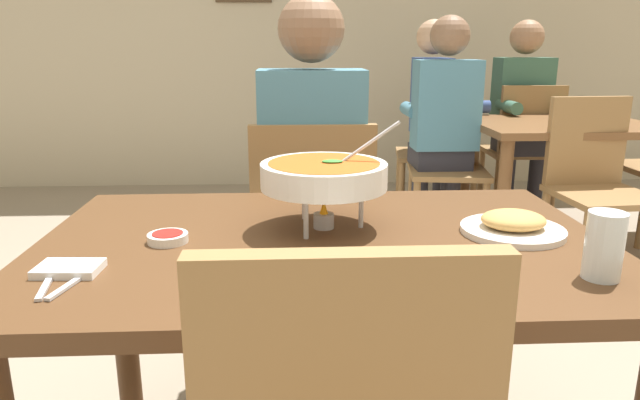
{
  "coord_description": "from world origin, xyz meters",
  "views": [
    {
      "loc": [
        -0.07,
        -1.24,
        1.15
      ],
      "look_at": [
        0.0,
        0.15,
        0.77
      ],
      "focal_mm": 32.09,
      "sensor_mm": 36.0,
      "label": 1
    }
  ],
  "objects_px": {
    "chair_bg_window": "(595,177)",
    "rice_plate": "(358,274)",
    "dining_table_main": "(323,280)",
    "drink_glass": "(604,249)",
    "chair_bg_left": "(444,144)",
    "patron_bg_left": "(436,108)",
    "sauce_dish": "(168,237)",
    "chair_bg_middle": "(446,156)",
    "chair_bg_right": "(524,143)",
    "chair_diner_main": "(312,229)",
    "diner_main": "(311,163)",
    "dining_table_far": "(560,144)",
    "appetizer_plate": "(513,225)",
    "patron_bg_middle": "(443,117)",
    "patron_bg_right": "(523,108)",
    "curry_bowl": "(324,176)"
  },
  "relations": [
    {
      "from": "drink_glass",
      "to": "chair_bg_left",
      "type": "bearing_deg",
      "value": 80.86
    },
    {
      "from": "chair_diner_main",
      "to": "chair_bg_right",
      "type": "height_order",
      "value": "same"
    },
    {
      "from": "sauce_dish",
      "to": "drink_glass",
      "type": "relative_size",
      "value": 0.69
    },
    {
      "from": "chair_bg_window",
      "to": "rice_plate",
      "type": "bearing_deg",
      "value": -128.74
    },
    {
      "from": "dining_table_far",
      "to": "patron_bg_middle",
      "type": "xyz_separation_m",
      "value": [
        -0.67,
        0.06,
        0.15
      ]
    },
    {
      "from": "chair_diner_main",
      "to": "dining_table_main",
      "type": "bearing_deg",
      "value": -90.0
    },
    {
      "from": "chair_diner_main",
      "to": "curry_bowl",
      "type": "distance_m",
      "value": 0.72
    },
    {
      "from": "chair_bg_middle",
      "to": "chair_bg_left",
      "type": "bearing_deg",
      "value": 76.65
    },
    {
      "from": "chair_diner_main",
      "to": "drink_glass",
      "type": "relative_size",
      "value": 6.92
    },
    {
      "from": "diner_main",
      "to": "chair_bg_right",
      "type": "height_order",
      "value": "diner_main"
    },
    {
      "from": "sauce_dish",
      "to": "drink_glass",
      "type": "bearing_deg",
      "value": -16.12
    },
    {
      "from": "dining_table_main",
      "to": "dining_table_far",
      "type": "relative_size",
      "value": 1.29
    },
    {
      "from": "sauce_dish",
      "to": "chair_bg_window",
      "type": "xyz_separation_m",
      "value": [
        1.8,
        1.49,
        -0.22
      ]
    },
    {
      "from": "dining_table_far",
      "to": "chair_bg_left",
      "type": "xyz_separation_m",
      "value": [
        -0.53,
        0.53,
        -0.08
      ]
    },
    {
      "from": "appetizer_plate",
      "to": "dining_table_far",
      "type": "bearing_deg",
      "value": 61.93
    },
    {
      "from": "diner_main",
      "to": "sauce_dish",
      "type": "relative_size",
      "value": 14.56
    },
    {
      "from": "dining_table_main",
      "to": "rice_plate",
      "type": "distance_m",
      "value": 0.3
    },
    {
      "from": "curry_bowl",
      "to": "appetizer_plate",
      "type": "bearing_deg",
      "value": -8.4
    },
    {
      "from": "diner_main",
      "to": "curry_bowl",
      "type": "bearing_deg",
      "value": -89.52
    },
    {
      "from": "appetizer_plate",
      "to": "chair_bg_middle",
      "type": "relative_size",
      "value": 0.27
    },
    {
      "from": "patron_bg_right",
      "to": "appetizer_plate",
      "type": "bearing_deg",
      "value": -112.37
    },
    {
      "from": "chair_bg_left",
      "to": "chair_bg_window",
      "type": "relative_size",
      "value": 1.0
    },
    {
      "from": "patron_bg_left",
      "to": "patron_bg_right",
      "type": "xyz_separation_m",
      "value": [
        0.59,
        0.0,
        0.0
      ]
    },
    {
      "from": "rice_plate",
      "to": "sauce_dish",
      "type": "distance_m",
      "value": 0.47
    },
    {
      "from": "chair_bg_middle",
      "to": "chair_bg_right",
      "type": "bearing_deg",
      "value": 33.71
    },
    {
      "from": "dining_table_main",
      "to": "chair_diner_main",
      "type": "distance_m",
      "value": 0.72
    },
    {
      "from": "appetizer_plate",
      "to": "chair_bg_right",
      "type": "bearing_deg",
      "value": 67.05
    },
    {
      "from": "curry_bowl",
      "to": "patron_bg_right",
      "type": "xyz_separation_m",
      "value": [
        1.47,
        2.45,
        -0.1
      ]
    },
    {
      "from": "appetizer_plate",
      "to": "patron_bg_left",
      "type": "xyz_separation_m",
      "value": [
        0.45,
        2.51,
        0.01
      ]
    },
    {
      "from": "patron_bg_left",
      "to": "patron_bg_right",
      "type": "height_order",
      "value": "same"
    },
    {
      "from": "chair_diner_main",
      "to": "patron_bg_left",
      "type": "height_order",
      "value": "patron_bg_left"
    },
    {
      "from": "chair_bg_middle",
      "to": "patron_bg_left",
      "type": "height_order",
      "value": "patron_bg_left"
    },
    {
      "from": "chair_bg_right",
      "to": "patron_bg_left",
      "type": "xyz_separation_m",
      "value": [
        -0.61,
        0.02,
        0.24
      ]
    },
    {
      "from": "chair_bg_right",
      "to": "chair_diner_main",
      "type": "bearing_deg",
      "value": -129.96
    },
    {
      "from": "dining_table_main",
      "to": "patron_bg_middle",
      "type": "relative_size",
      "value": 0.99
    },
    {
      "from": "dining_table_far",
      "to": "chair_bg_left",
      "type": "relative_size",
      "value": 1.11
    },
    {
      "from": "chair_bg_window",
      "to": "patron_bg_left",
      "type": "distance_m",
      "value": 1.21
    },
    {
      "from": "patron_bg_middle",
      "to": "appetizer_plate",
      "type": "bearing_deg",
      "value": -100.29
    },
    {
      "from": "chair_bg_left",
      "to": "chair_bg_window",
      "type": "xyz_separation_m",
      "value": [
        0.49,
        -1.02,
        0.0
      ]
    },
    {
      "from": "rice_plate",
      "to": "chair_bg_window",
      "type": "relative_size",
      "value": 0.27
    },
    {
      "from": "chair_bg_right",
      "to": "patron_bg_left",
      "type": "height_order",
      "value": "patron_bg_left"
    },
    {
      "from": "dining_table_main",
      "to": "chair_diner_main",
      "type": "relative_size",
      "value": 1.43
    },
    {
      "from": "dining_table_main",
      "to": "drink_glass",
      "type": "xyz_separation_m",
      "value": [
        0.51,
        -0.26,
        0.16
      ]
    },
    {
      "from": "rice_plate",
      "to": "patron_bg_middle",
      "type": "bearing_deg",
      "value": 71.59
    },
    {
      "from": "dining_table_main",
      "to": "chair_bg_left",
      "type": "distance_m",
      "value": 2.67
    },
    {
      "from": "diner_main",
      "to": "patron_bg_middle",
      "type": "height_order",
      "value": "same"
    },
    {
      "from": "curry_bowl",
      "to": "patron_bg_left",
      "type": "distance_m",
      "value": 2.61
    },
    {
      "from": "curry_bowl",
      "to": "chair_bg_middle",
      "type": "xyz_separation_m",
      "value": [
        0.85,
        2.0,
        -0.34
      ]
    },
    {
      "from": "rice_plate",
      "to": "sauce_dish",
      "type": "bearing_deg",
      "value": 147.18
    },
    {
      "from": "diner_main",
      "to": "sauce_dish",
      "type": "height_order",
      "value": "diner_main"
    }
  ]
}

